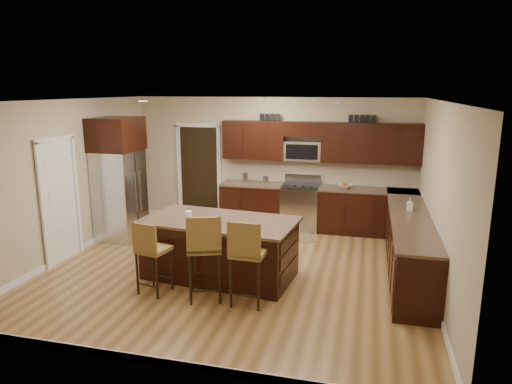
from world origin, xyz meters
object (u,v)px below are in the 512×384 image
(island, at_px, (220,250))
(stool_right, at_px, (247,253))
(refrigerator, at_px, (119,177))
(range, at_px, (301,207))
(stool_mid, at_px, (204,248))
(stool_left, at_px, (151,250))

(island, height_order, stool_right, stool_right)
(stool_right, bearing_deg, refrigerator, 147.20)
(range, bearing_deg, stool_right, -92.72)
(stool_mid, distance_m, refrigerator, 3.36)
(stool_left, relative_size, stool_mid, 0.87)
(stool_left, bearing_deg, range, 78.41)
(stool_left, bearing_deg, island, 60.82)
(stool_left, height_order, stool_mid, stool_mid)
(range, xyz_separation_m, stool_left, (-1.58, -3.61, 0.20))
(island, xyz_separation_m, stool_mid, (0.07, -0.85, 0.34))
(range, distance_m, refrigerator, 3.68)
(stool_mid, bearing_deg, island, 75.18)
(island, relative_size, stool_left, 2.28)
(range, bearing_deg, island, -106.88)
(island, height_order, refrigerator, refrigerator)
(range, relative_size, stool_right, 0.92)
(stool_mid, xyz_separation_m, stool_right, (0.60, -0.00, -0.02))
(stool_right, height_order, refrigerator, refrigerator)
(range, bearing_deg, stool_mid, -102.02)
(range, xyz_separation_m, refrigerator, (-3.30, -1.45, 0.74))
(stool_left, xyz_separation_m, stool_right, (1.41, -0.01, 0.08))
(range, height_order, stool_left, range)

